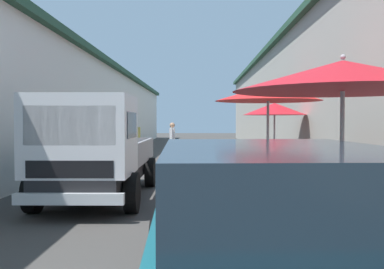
{
  "coord_description": "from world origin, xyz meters",
  "views": [
    {
      "loc": [
        -1.0,
        -0.27,
        1.62
      ],
      "look_at": [
        11.44,
        -0.07,
        1.24
      ],
      "focal_mm": 39.59,
      "sensor_mm": 36.0,
      "label": 1
    }
  ],
  "objects_px": {
    "vendor_in_shade": "(133,138)",
    "hatchback_car": "(272,245)",
    "fruit_stall_near_right": "(274,117)",
    "plastic_stool": "(223,156)",
    "vendor_by_crates": "(172,139)",
    "fruit_stall_near_left": "(341,90)",
    "fruit_stall_far_left": "(266,112)",
    "delivery_truck": "(92,152)",
    "parked_scooter": "(99,155)"
  },
  "relations": [
    {
      "from": "vendor_in_shade",
      "to": "hatchback_car",
      "type": "bearing_deg",
      "value": -167.46
    },
    {
      "from": "fruit_stall_near_right",
      "to": "plastic_stool",
      "type": "height_order",
      "value": "fruit_stall_near_right"
    },
    {
      "from": "vendor_by_crates",
      "to": "fruit_stall_near_left",
      "type": "bearing_deg",
      "value": -166.19
    },
    {
      "from": "vendor_by_crates",
      "to": "vendor_in_shade",
      "type": "bearing_deg",
      "value": 64.78
    },
    {
      "from": "hatchback_car",
      "to": "vendor_in_shade",
      "type": "bearing_deg",
      "value": 12.54
    },
    {
      "from": "fruit_stall_far_left",
      "to": "hatchback_car",
      "type": "relative_size",
      "value": 0.62
    },
    {
      "from": "vendor_in_shade",
      "to": "plastic_stool",
      "type": "distance_m",
      "value": 4.26
    },
    {
      "from": "fruit_stall_near_left",
      "to": "vendor_in_shade",
      "type": "bearing_deg",
      "value": 20.18
    },
    {
      "from": "fruit_stall_near_left",
      "to": "delivery_truck",
      "type": "height_order",
      "value": "fruit_stall_near_left"
    },
    {
      "from": "fruit_stall_near_left",
      "to": "plastic_stool",
      "type": "xyz_separation_m",
      "value": [
        10.58,
        0.91,
        -1.69
      ]
    },
    {
      "from": "hatchback_car",
      "to": "fruit_stall_near_left",
      "type": "bearing_deg",
      "value": -27.99
    },
    {
      "from": "fruit_stall_near_right",
      "to": "parked_scooter",
      "type": "xyz_separation_m",
      "value": [
        0.26,
        6.02,
        -1.31
      ]
    },
    {
      "from": "parked_scooter",
      "to": "fruit_stall_far_left",
      "type": "bearing_deg",
      "value": -138.99
    },
    {
      "from": "fruit_stall_near_left",
      "to": "vendor_in_shade",
      "type": "height_order",
      "value": "fruit_stall_near_left"
    },
    {
      "from": "fruit_stall_near_right",
      "to": "vendor_in_shade",
      "type": "relative_size",
      "value": 1.46
    },
    {
      "from": "vendor_by_crates",
      "to": "plastic_stool",
      "type": "relative_size",
      "value": 3.63
    },
    {
      "from": "parked_scooter",
      "to": "plastic_stool",
      "type": "distance_m",
      "value": 4.57
    },
    {
      "from": "delivery_truck",
      "to": "vendor_by_crates",
      "type": "bearing_deg",
      "value": -6.14
    },
    {
      "from": "vendor_by_crates",
      "to": "delivery_truck",
      "type": "bearing_deg",
      "value": 173.86
    },
    {
      "from": "fruit_stall_near_left",
      "to": "parked_scooter",
      "type": "distance_m",
      "value": 10.77
    },
    {
      "from": "parked_scooter",
      "to": "plastic_stool",
      "type": "relative_size",
      "value": 3.82
    },
    {
      "from": "fruit_stall_near_right",
      "to": "parked_scooter",
      "type": "distance_m",
      "value": 6.17
    },
    {
      "from": "fruit_stall_near_right",
      "to": "parked_scooter",
      "type": "height_order",
      "value": "fruit_stall_near_right"
    },
    {
      "from": "fruit_stall_near_right",
      "to": "plastic_stool",
      "type": "xyz_separation_m",
      "value": [
        1.59,
        1.65,
        -1.43
      ]
    },
    {
      "from": "fruit_stall_far_left",
      "to": "vendor_in_shade",
      "type": "height_order",
      "value": "fruit_stall_far_left"
    },
    {
      "from": "delivery_truck",
      "to": "vendor_in_shade",
      "type": "bearing_deg",
      "value": 4.34
    },
    {
      "from": "plastic_stool",
      "to": "hatchback_car",
      "type": "bearing_deg",
      "value": 178.34
    },
    {
      "from": "fruit_stall_near_right",
      "to": "vendor_by_crates",
      "type": "height_order",
      "value": "fruit_stall_near_right"
    },
    {
      "from": "plastic_stool",
      "to": "vendor_in_shade",
      "type": "bearing_deg",
      "value": 61.71
    },
    {
      "from": "parked_scooter",
      "to": "hatchback_car",
      "type": "bearing_deg",
      "value": -161.1
    },
    {
      "from": "vendor_by_crates",
      "to": "plastic_stool",
      "type": "xyz_separation_m",
      "value": [
        -1.18,
        -1.98,
        -0.58
      ]
    },
    {
      "from": "fruit_stall_near_left",
      "to": "parked_scooter",
      "type": "xyz_separation_m",
      "value": [
        9.26,
        5.28,
        -1.57
      ]
    },
    {
      "from": "fruit_stall_far_left",
      "to": "plastic_stool",
      "type": "distance_m",
      "value": 7.14
    },
    {
      "from": "vendor_by_crates",
      "to": "vendor_in_shade",
      "type": "distance_m",
      "value": 1.91
    },
    {
      "from": "vendor_in_shade",
      "to": "plastic_stool",
      "type": "bearing_deg",
      "value": -118.29
    },
    {
      "from": "hatchback_car",
      "to": "fruit_stall_far_left",
      "type": "bearing_deg",
      "value": -8.55
    },
    {
      "from": "fruit_stall_far_left",
      "to": "delivery_truck",
      "type": "xyz_separation_m",
      "value": [
        -0.95,
        3.49,
        -0.79
      ]
    },
    {
      "from": "delivery_truck",
      "to": "plastic_stool",
      "type": "distance_m",
      "value": 8.48
    },
    {
      "from": "hatchback_car",
      "to": "vendor_in_shade",
      "type": "height_order",
      "value": "vendor_in_shade"
    },
    {
      "from": "fruit_stall_far_left",
      "to": "vendor_in_shade",
      "type": "relative_size",
      "value": 1.54
    },
    {
      "from": "fruit_stall_near_right",
      "to": "delivery_truck",
      "type": "relative_size",
      "value": 0.47
    },
    {
      "from": "fruit_stall_near_right",
      "to": "fruit_stall_near_left",
      "type": "bearing_deg",
      "value": 175.32
    },
    {
      "from": "delivery_truck",
      "to": "vendor_by_crates",
      "type": "height_order",
      "value": "delivery_truck"
    },
    {
      "from": "vendor_by_crates",
      "to": "parked_scooter",
      "type": "bearing_deg",
      "value": 136.32
    },
    {
      "from": "fruit_stall_near_right",
      "to": "delivery_truck",
      "type": "height_order",
      "value": "fruit_stall_near_right"
    },
    {
      "from": "fruit_stall_near_left",
      "to": "vendor_in_shade",
      "type": "xyz_separation_m",
      "value": [
        12.58,
        4.62,
        -1.1
      ]
    },
    {
      "from": "delivery_truck",
      "to": "parked_scooter",
      "type": "distance_m",
      "value": 6.76
    },
    {
      "from": "hatchback_car",
      "to": "parked_scooter",
      "type": "xyz_separation_m",
      "value": [
        11.68,
        4.0,
        -0.29
      ]
    },
    {
      "from": "vendor_by_crates",
      "to": "fruit_stall_far_left",
      "type": "bearing_deg",
      "value": -162.86
    },
    {
      "from": "plastic_stool",
      "to": "parked_scooter",
      "type": "bearing_deg",
      "value": 106.82
    }
  ]
}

